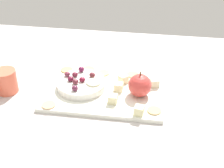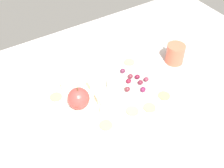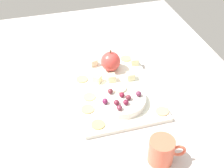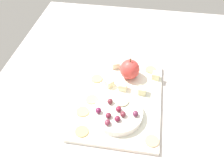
{
  "view_description": "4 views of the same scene",
  "coord_description": "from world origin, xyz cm",
  "px_view_note": "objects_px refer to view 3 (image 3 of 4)",
  "views": [
    {
      "loc": [
        -19.28,
        87.1,
        63.98
      ],
      "look_at": [
        -6.64,
        2.88,
        8.57
      ],
      "focal_mm": 53.71,
      "sensor_mm": 36.0,
      "label": 1
    },
    {
      "loc": [
        -39.09,
        -56.57,
        75.58
      ],
      "look_at": [
        -2.43,
        2.34,
        8.0
      ],
      "focal_mm": 46.64,
      "sensor_mm": 36.0,
      "label": 2
    },
    {
      "loc": [
        74.34,
        -22.63,
        72.71
      ],
      "look_at": [
        -2.63,
        -0.92,
        8.17
      ],
      "focal_mm": 50.07,
      "sensor_mm": 36.0,
      "label": 3
    },
    {
      "loc": [
        51.89,
        6.57,
        66.86
      ],
      "look_at": [
        -6.72,
        -2.93,
        8.39
      ],
      "focal_mm": 40.3,
      "sensor_mm": 36.0,
      "label": 4
    }
  ],
  "objects_px": {
    "platter": "(114,90)",
    "cup": "(162,151)",
    "cheese_cube_4": "(111,78)",
    "cracker_0": "(88,109)",
    "cracker_4": "(98,125)",
    "grape_4": "(122,95)",
    "grape_5": "(117,102)",
    "cheese_cube_3": "(93,62)",
    "cheese_cube_0": "(131,76)",
    "cheese_cube_1": "(97,79)",
    "cracker_2": "(162,111)",
    "apple_whole": "(111,61)",
    "cracker_1": "(82,79)",
    "grape_0": "(110,91)",
    "grape_2": "(126,102)",
    "cheese_cube_2": "(135,61)",
    "grape_3": "(105,101)",
    "cracker_5": "(89,97)",
    "grape_6": "(128,97)",
    "serving_dish": "(122,100)",
    "apple_slice_0": "(120,89)",
    "grape_7": "(119,108)",
    "grape_1": "(139,94)"
  },
  "relations": [
    {
      "from": "grape_3",
      "to": "grape_5",
      "type": "distance_m",
      "value": 0.04
    },
    {
      "from": "cheese_cube_4",
      "to": "cracker_0",
      "type": "xyz_separation_m",
      "value": [
        0.12,
        -0.11,
        -0.01
      ]
    },
    {
      "from": "grape_4",
      "to": "cup",
      "type": "height_order",
      "value": "cup"
    },
    {
      "from": "cracker_0",
      "to": "grape_5",
      "type": "xyz_separation_m",
      "value": [
        0.02,
        0.09,
        0.03
      ]
    },
    {
      "from": "grape_1",
      "to": "grape_6",
      "type": "relative_size",
      "value": 1.0
    },
    {
      "from": "cheese_cube_0",
      "to": "cheese_cube_1",
      "type": "relative_size",
      "value": 1.0
    },
    {
      "from": "cheese_cube_0",
      "to": "cheese_cube_3",
      "type": "relative_size",
      "value": 1.0
    },
    {
      "from": "platter",
      "to": "cheese_cube_2",
      "type": "bearing_deg",
      "value": 135.38
    },
    {
      "from": "cheese_cube_4",
      "to": "grape_6",
      "type": "bearing_deg",
      "value": 7.57
    },
    {
      "from": "grape_2",
      "to": "grape_0",
      "type": "bearing_deg",
      "value": -152.89
    },
    {
      "from": "cheese_cube_4",
      "to": "cup",
      "type": "bearing_deg",
      "value": 6.31
    },
    {
      "from": "cracker_2",
      "to": "cracker_4",
      "type": "relative_size",
      "value": 1.0
    },
    {
      "from": "apple_whole",
      "to": "cup",
      "type": "relative_size",
      "value": 0.72
    },
    {
      "from": "grape_2",
      "to": "grape_3",
      "type": "distance_m",
      "value": 0.06
    },
    {
      "from": "platter",
      "to": "cup",
      "type": "height_order",
      "value": "cup"
    },
    {
      "from": "apple_slice_0",
      "to": "cheese_cube_4",
      "type": "bearing_deg",
      "value": -175.8
    },
    {
      "from": "cracker_0",
      "to": "grape_6",
      "type": "height_order",
      "value": "grape_6"
    },
    {
      "from": "cheese_cube_3",
      "to": "cracker_4",
      "type": "xyz_separation_m",
      "value": [
        0.3,
        -0.06,
        -0.01
      ]
    },
    {
      "from": "cheese_cube_1",
      "to": "grape_3",
      "type": "relative_size",
      "value": 1.36
    },
    {
      "from": "platter",
      "to": "cup",
      "type": "distance_m",
      "value": 0.31
    },
    {
      "from": "cheese_cube_4",
      "to": "grape_5",
      "type": "distance_m",
      "value": 0.15
    },
    {
      "from": "cheese_cube_0",
      "to": "apple_slice_0",
      "type": "distance_m",
      "value": 0.09
    },
    {
      "from": "cheese_cube_1",
      "to": "cup",
      "type": "bearing_deg",
      "value": 13.63
    },
    {
      "from": "apple_whole",
      "to": "cracker_1",
      "type": "distance_m",
      "value": 0.12
    },
    {
      "from": "cheese_cube_1",
      "to": "cracker_2",
      "type": "bearing_deg",
      "value": 38.14
    },
    {
      "from": "cup",
      "to": "grape_3",
      "type": "bearing_deg",
      "value": -156.39
    },
    {
      "from": "cheese_cube_3",
      "to": "grape_6",
      "type": "height_order",
      "value": "grape_6"
    },
    {
      "from": "cheese_cube_1",
      "to": "cracker_2",
      "type": "height_order",
      "value": "cheese_cube_1"
    },
    {
      "from": "serving_dish",
      "to": "cracker_5",
      "type": "bearing_deg",
      "value": -119.81
    },
    {
      "from": "cheese_cube_3",
      "to": "grape_3",
      "type": "distance_m",
      "value": 0.24
    },
    {
      "from": "cheese_cube_3",
      "to": "grape_5",
      "type": "bearing_deg",
      "value": 3.63
    },
    {
      "from": "platter",
      "to": "grape_5",
      "type": "height_order",
      "value": "grape_5"
    },
    {
      "from": "grape_0",
      "to": "grape_6",
      "type": "relative_size",
      "value": 1.0
    },
    {
      "from": "grape_0",
      "to": "apple_slice_0",
      "type": "xyz_separation_m",
      "value": [
        -0.01,
        0.03,
        -0.01
      ]
    },
    {
      "from": "cheese_cube_4",
      "to": "grape_3",
      "type": "height_order",
      "value": "grape_3"
    },
    {
      "from": "cheese_cube_1",
      "to": "grape_0",
      "type": "relative_size",
      "value": 1.36
    },
    {
      "from": "cheese_cube_1",
      "to": "grape_0",
      "type": "bearing_deg",
      "value": 11.38
    },
    {
      "from": "cracker_5",
      "to": "grape_0",
      "type": "distance_m",
      "value": 0.08
    },
    {
      "from": "serving_dish",
      "to": "apple_slice_0",
      "type": "bearing_deg",
      "value": 172.16
    },
    {
      "from": "grape_0",
      "to": "cracker_4",
      "type": "bearing_deg",
      "value": -32.77
    },
    {
      "from": "grape_0",
      "to": "grape_6",
      "type": "height_order",
      "value": "same"
    },
    {
      "from": "grape_7",
      "to": "grape_6",
      "type": "bearing_deg",
      "value": 132.33
    },
    {
      "from": "grape_4",
      "to": "cup",
      "type": "bearing_deg",
      "value": 8.94
    },
    {
      "from": "cheese_cube_0",
      "to": "cracker_2",
      "type": "xyz_separation_m",
      "value": [
        0.19,
        0.04,
        -0.01
      ]
    },
    {
      "from": "cheese_cube_3",
      "to": "grape_2",
      "type": "height_order",
      "value": "grape_2"
    },
    {
      "from": "cracker_0",
      "to": "cheese_cube_0",
      "type": "bearing_deg",
      "value": 122.09
    },
    {
      "from": "cracker_4",
      "to": "grape_4",
      "type": "distance_m",
      "value": 0.13
    },
    {
      "from": "cheese_cube_3",
      "to": "platter",
      "type": "bearing_deg",
      "value": 13.21
    },
    {
      "from": "cheese_cube_0",
      "to": "grape_3",
      "type": "relative_size",
      "value": 1.36
    },
    {
      "from": "apple_whole",
      "to": "cheese_cube_2",
      "type": "relative_size",
      "value": 2.72
    }
  ]
}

